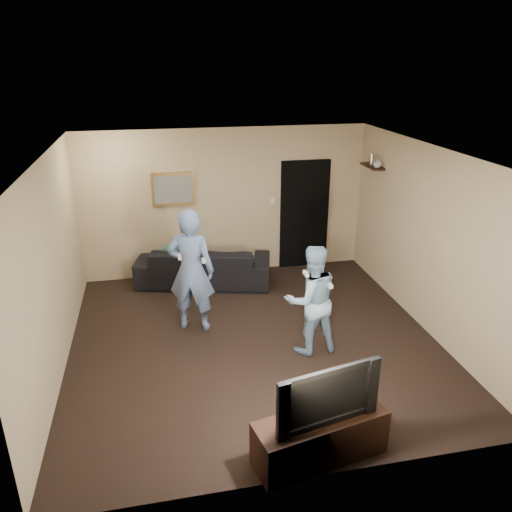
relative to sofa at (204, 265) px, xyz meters
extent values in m
plane|color=black|center=(0.47, -2.07, -0.33)|extent=(5.00, 5.00, 0.00)
cube|color=silver|center=(0.47, -2.07, 2.27)|extent=(5.00, 5.00, 0.04)
cube|color=tan|center=(0.47, 0.43, 0.97)|extent=(5.00, 0.04, 2.60)
cube|color=tan|center=(0.47, -4.57, 0.97)|extent=(5.00, 0.04, 2.60)
cube|color=tan|center=(-2.03, -2.07, 0.97)|extent=(0.04, 5.00, 2.60)
cube|color=tan|center=(2.97, -2.07, 0.97)|extent=(0.04, 5.00, 2.60)
imported|color=black|center=(0.00, 0.00, 0.00)|extent=(2.43, 1.41, 0.67)
cube|color=#184A41|center=(-0.45, 0.00, 0.15)|extent=(0.47, 0.20, 0.45)
cube|color=olive|center=(-0.43, 0.41, 1.27)|extent=(0.72, 0.05, 0.57)
cube|color=slate|center=(-0.43, 0.38, 1.27)|extent=(0.62, 0.01, 0.47)
cube|color=black|center=(1.92, 0.40, 0.67)|extent=(0.90, 0.06, 2.00)
cube|color=silver|center=(1.32, 0.41, 0.97)|extent=(0.08, 0.02, 0.12)
cube|color=black|center=(2.86, -0.27, 1.66)|extent=(0.20, 0.60, 0.03)
imported|color=silver|center=(2.86, -0.46, 1.75)|extent=(0.16, 0.16, 0.15)
cylinder|color=silver|center=(2.86, -0.23, 1.76)|extent=(0.06, 0.06, 0.18)
cube|color=black|center=(0.66, -4.34, -0.08)|extent=(1.39, 0.69, 0.47)
imported|color=black|center=(0.66, -4.34, 0.46)|extent=(1.07, 0.36, 0.61)
imported|color=#6580B0|center=(-0.32, -1.52, 0.57)|extent=(0.76, 0.62, 1.80)
cube|color=white|center=(-0.48, -1.74, 0.88)|extent=(0.04, 0.14, 0.04)
cube|color=white|center=(-0.16, -1.74, 0.80)|extent=(0.05, 0.09, 0.05)
imported|color=#90B6D2|center=(1.15, -2.45, 0.42)|extent=(0.78, 0.63, 1.51)
cube|color=white|center=(0.99, -2.67, 0.90)|extent=(0.04, 0.14, 0.04)
cube|color=white|center=(1.31, -2.67, 0.71)|extent=(0.05, 0.09, 0.05)
camera|label=1|loc=(-0.74, -7.98, 3.38)|focal=35.00mm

